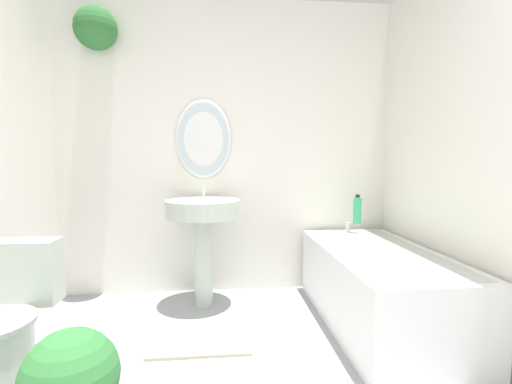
{
  "coord_description": "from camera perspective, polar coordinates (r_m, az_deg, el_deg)",
  "views": [
    {
      "loc": [
        -0.07,
        -0.47,
        1.11
      ],
      "look_at": [
        0.14,
        1.62,
        0.92
      ],
      "focal_mm": 26.0,
      "sensor_mm": 36.0,
      "label": 1
    }
  ],
  "objects": [
    {
      "name": "wall_back",
      "position": [
        3.11,
        -5.96,
        7.96
      ],
      "size": [
        2.84,
        0.32,
        2.4
      ],
      "color": "silver",
      "rests_on": "ground_plane"
    },
    {
      "name": "pedestal_sink",
      "position": [
        2.81,
        -8.16,
        -4.46
      ],
      "size": [
        0.56,
        0.56,
        0.91
      ],
      "color": "#B2BCB2",
      "rests_on": "ground_plane"
    },
    {
      "name": "wall_right",
      "position": [
        2.3,
        33.92,
        6.44
      ],
      "size": [
        0.06,
        2.74,
        2.4
      ],
      "color": "silver",
      "rests_on": "ground_plane"
    },
    {
      "name": "bath_mat",
      "position": [
        2.42,
        -8.58,
        -21.98
      ],
      "size": [
        0.6,
        0.33,
        0.02
      ],
      "color": "#B7A88E",
      "rests_on": "ground_plane"
    },
    {
      "name": "bathtub",
      "position": [
        2.68,
        18.43,
        -13.54
      ],
      "size": [
        0.7,
        1.45,
        0.59
      ],
      "color": "silver",
      "rests_on": "ground_plane"
    },
    {
      "name": "shampoo_bottle",
      "position": [
        3.12,
        15.32,
        -2.69
      ],
      "size": [
        0.07,
        0.07,
        0.24
      ],
      "color": "#38B275",
      "rests_on": "bathtub"
    }
  ]
}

